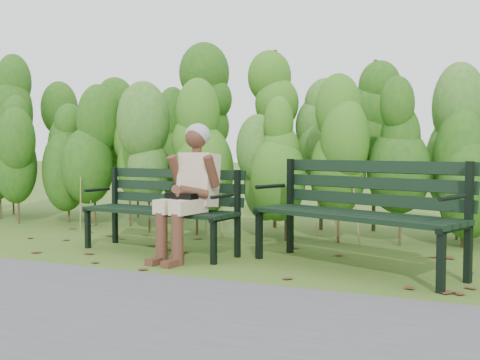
% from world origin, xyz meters
% --- Properties ---
extents(ground, '(80.00, 80.00, 0.00)m').
position_xyz_m(ground, '(0.00, 0.00, 0.00)').
color(ground, '#415D1C').
extents(footpath, '(60.00, 2.50, 0.01)m').
position_xyz_m(footpath, '(0.00, -2.20, 0.01)').
color(footpath, '#474749').
rests_on(footpath, ground).
extents(hedge_band, '(11.04, 1.67, 2.42)m').
position_xyz_m(hedge_band, '(0.00, 1.86, 1.26)').
color(hedge_band, '#47381E').
rests_on(hedge_band, ground).
extents(leaf_litter, '(6.03, 2.16, 0.01)m').
position_xyz_m(leaf_litter, '(0.11, -0.20, 0.00)').
color(leaf_litter, brown).
rests_on(leaf_litter, ground).
extents(bench_left, '(1.79, 0.81, 0.86)m').
position_xyz_m(bench_left, '(-0.74, 0.09, 0.51)').
color(bench_left, black).
rests_on(bench_left, ground).
extents(bench_right, '(2.03, 1.32, 0.97)m').
position_xyz_m(bench_right, '(1.30, 0.05, 0.57)').
color(bench_right, black).
rests_on(bench_right, ground).
extents(seated_woman, '(0.56, 0.82, 1.32)m').
position_xyz_m(seated_woman, '(-0.31, -0.16, 0.74)').
color(seated_woman, beige).
rests_on(seated_woman, ground).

